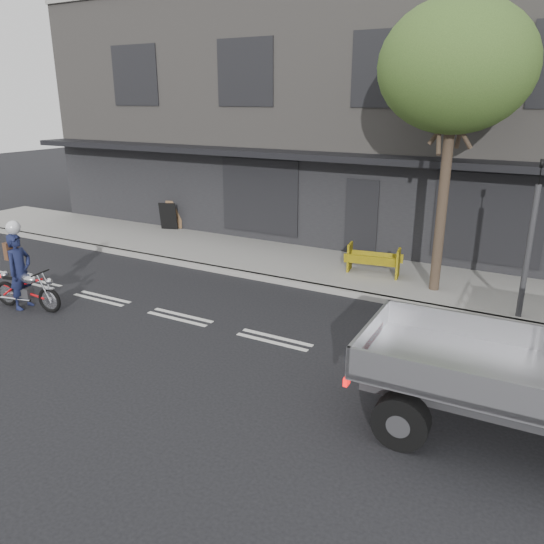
{
  "coord_description": "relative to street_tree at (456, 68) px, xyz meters",
  "views": [
    {
      "loc": [
        4.68,
        -8.53,
        4.63
      ],
      "look_at": [
        -0.33,
        0.5,
        1.25
      ],
      "focal_mm": 35.0,
      "sensor_mm": 36.0,
      "label": 1
    }
  ],
  "objects": [
    {
      "name": "kerb",
      "position": [
        -2.2,
        -1.1,
        -5.2
      ],
      "size": [
        32.0,
        0.2,
        0.15
      ],
      "primitive_type": "cube",
      "color": "gray",
      "rests_on": "ground"
    },
    {
      "name": "construction_barrier",
      "position": [
        -1.72,
        0.21,
        -4.73
      ],
      "size": [
        1.51,
        0.79,
        0.8
      ],
      "primitive_type": null,
      "rotation": [
        0.0,
        0.0,
        0.16
      ],
      "color": "yellow",
      "rests_on": "sidewalk"
    },
    {
      "name": "traffic_light_pole",
      "position": [
        2.0,
        -0.85,
        -3.63
      ],
      "size": [
        0.12,
        0.12,
        3.5
      ],
      "color": "#2D2D30",
      "rests_on": "ground"
    },
    {
      "name": "street_tree",
      "position": [
        0.0,
        0.0,
        0.0
      ],
      "size": [
        3.4,
        3.4,
        6.74
      ],
      "color": "#382B21",
      "rests_on": "ground"
    },
    {
      "name": "motorcycle",
      "position": [
        -7.99,
        -5.47,
        -4.79
      ],
      "size": [
        1.84,
        0.53,
        0.95
      ],
      "rotation": [
        0.0,
        0.0,
        0.16
      ],
      "color": "black",
      "rests_on": "ground"
    },
    {
      "name": "sandwich_board",
      "position": [
        -9.8,
        1.73,
        -4.64
      ],
      "size": [
        0.72,
        0.59,
        0.98
      ],
      "primitive_type": null,
      "rotation": [
        0.0,
        0.0,
        0.32
      ],
      "color": "black",
      "rests_on": "sidewalk"
    },
    {
      "name": "sidewalk",
      "position": [
        -2.2,
        0.5,
        -5.2
      ],
      "size": [
        32.0,
        3.2,
        0.15
      ],
      "primitive_type": "cube",
      "color": "gray",
      "rests_on": "ground"
    },
    {
      "name": "rider",
      "position": [
        -8.14,
        -5.47,
        -4.4
      ],
      "size": [
        0.52,
        0.7,
        1.76
      ],
      "primitive_type": "imported",
      "rotation": [
        0.0,
        0.0,
        1.73
      ],
      "color": "#171C3F",
      "rests_on": "ground"
    },
    {
      "name": "building_main",
      "position": [
        -2.2,
        7.1,
        -1.28
      ],
      "size": [
        26.0,
        10.0,
        8.0
      ],
      "primitive_type": "cube",
      "color": "slate",
      "rests_on": "ground"
    },
    {
      "name": "ground",
      "position": [
        -2.2,
        -4.2,
        -5.28
      ],
      "size": [
        80.0,
        80.0,
        0.0
      ],
      "primitive_type": "plane",
      "color": "black",
      "rests_on": "ground"
    }
  ]
}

